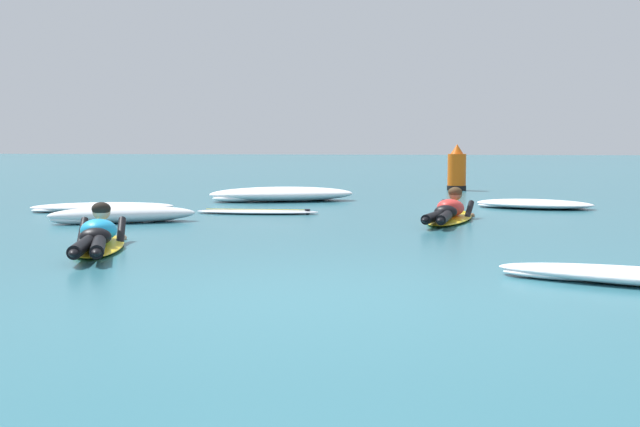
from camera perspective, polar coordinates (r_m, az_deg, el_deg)
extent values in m
plane|color=#2D6B7A|center=(15.96, 5.05, 0.90)|extent=(120.00, 120.00, 0.00)
ellipsoid|color=yellow|center=(9.16, -15.76, -2.24)|extent=(1.15, 2.05, 0.07)
ellipsoid|color=yellow|center=(10.09, -15.28, -1.50)|extent=(0.25, 0.25, 0.06)
ellipsoid|color=#1E9EDB|center=(9.19, -15.76, -1.18)|extent=(0.59, 0.75, 0.34)
ellipsoid|color=black|center=(8.82, -15.98, -1.64)|extent=(0.41, 0.37, 0.20)
cylinder|color=black|center=(8.26, -16.90, -2.33)|extent=(0.36, 0.87, 0.14)
ellipsoid|color=black|center=(7.83, -17.43, -2.74)|extent=(0.17, 0.24, 0.08)
cylinder|color=black|center=(8.24, -15.80, -2.32)|extent=(0.45, 0.85, 0.14)
ellipsoid|color=black|center=(7.81, -15.91, -2.72)|extent=(0.17, 0.24, 0.08)
cylinder|color=black|center=(9.58, -16.86, -1.43)|extent=(0.28, 0.62, 0.35)
sphere|color=tan|center=(9.99, -16.59, -1.74)|extent=(0.09, 0.09, 0.09)
cylinder|color=black|center=(9.52, -14.24, -1.41)|extent=(0.28, 0.62, 0.35)
sphere|color=tan|center=(9.91, -14.09, -1.74)|extent=(0.09, 0.09, 0.09)
sphere|color=tan|center=(9.56, -15.58, 0.17)|extent=(0.21, 0.21, 0.21)
ellipsoid|color=black|center=(9.54, -15.59, 0.33)|extent=(0.27, 0.26, 0.16)
ellipsoid|color=yellow|center=(12.03, 9.40, -0.38)|extent=(0.97, 2.22, 0.07)
ellipsoid|color=yellow|center=(13.04, 10.17, 0.08)|extent=(0.24, 0.24, 0.06)
ellipsoid|color=red|center=(12.07, 9.46, 0.42)|extent=(0.53, 0.79, 0.35)
ellipsoid|color=black|center=(11.66, 9.11, 0.11)|extent=(0.39, 0.34, 0.20)
cylinder|color=black|center=(11.13, 8.20, -0.27)|extent=(0.34, 0.82, 0.14)
ellipsoid|color=black|center=(10.75, 7.66, -0.46)|extent=(0.14, 0.24, 0.08)
cylinder|color=black|center=(11.11, 9.01, -0.29)|extent=(0.25, 0.82, 0.14)
ellipsoid|color=black|center=(10.71, 8.76, -0.49)|extent=(0.14, 0.24, 0.08)
cylinder|color=black|center=(12.50, 8.77, 0.23)|extent=(0.19, 0.55, 0.32)
sphere|color=#8C6647|center=(12.86, 9.05, -0.09)|extent=(0.09, 0.09, 0.09)
cylinder|color=black|center=(12.41, 10.75, 0.16)|extent=(0.19, 0.55, 0.32)
sphere|color=#8C6647|center=(12.76, 10.96, -0.16)|extent=(0.09, 0.09, 0.09)
sphere|color=#8C6647|center=(12.47, 9.80, 1.41)|extent=(0.21, 0.21, 0.21)
ellipsoid|color=#47331E|center=(12.45, 9.78, 1.54)|extent=(0.25, 0.24, 0.16)
ellipsoid|color=silver|center=(13.15, -4.58, 0.14)|extent=(2.07, 0.59, 0.07)
cube|color=yellow|center=(13.14, -4.58, 0.30)|extent=(1.75, 0.08, 0.01)
cone|color=black|center=(13.01, -0.91, -0.03)|extent=(0.10, 0.10, 0.16)
ellipsoid|color=white|center=(7.15, 16.77, -4.28)|extent=(0.97, 0.56, 0.08)
ellipsoid|color=white|center=(14.72, 15.28, 0.69)|extent=(2.28, 1.57, 0.16)
ellipsoid|color=white|center=(14.81, 17.35, 0.57)|extent=(0.84, 0.66, 0.11)
ellipsoid|color=white|center=(14.73, 12.82, 0.60)|extent=(0.85, 0.68, 0.09)
ellipsoid|color=white|center=(15.89, -2.78, 1.42)|extent=(3.11, 1.91, 0.29)
ellipsoid|color=white|center=(16.15, -0.27, 1.33)|extent=(1.18, 0.94, 0.20)
ellipsoid|color=white|center=(15.72, -5.91, 1.12)|extent=(1.18, 0.92, 0.16)
ellipsoid|color=white|center=(11.98, -14.13, -0.07)|extent=(2.18, 1.36, 0.25)
ellipsoid|color=white|center=(12.09, -11.60, -0.14)|extent=(0.78, 0.68, 0.17)
ellipsoid|color=white|center=(11.93, -17.19, -0.43)|extent=(0.82, 0.49, 0.14)
ellipsoid|color=white|center=(14.15, -15.49, 0.48)|extent=(2.59, 1.58, 0.14)
ellipsoid|color=white|center=(14.23, -13.00, 0.47)|extent=(0.90, 0.51, 0.10)
ellipsoid|color=white|center=(14.17, -18.45, 0.27)|extent=(0.98, 0.85, 0.08)
cylinder|color=#EA5B0F|center=(19.74, 9.89, 2.97)|extent=(0.45, 0.45, 0.90)
cone|color=#EA5B0F|center=(19.72, 9.92, 4.63)|extent=(0.32, 0.32, 0.24)
cylinder|color=black|center=(19.75, 9.87, 1.84)|extent=(0.47, 0.47, 0.12)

